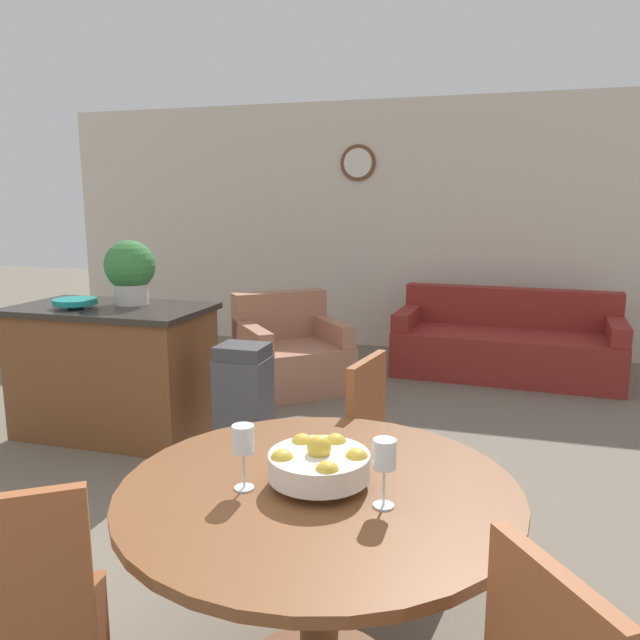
{
  "coord_description": "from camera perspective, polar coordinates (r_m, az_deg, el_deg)",
  "views": [
    {
      "loc": [
        1.15,
        -0.97,
        1.62
      ],
      "look_at": [
        0.12,
        2.51,
        0.93
      ],
      "focal_mm": 35.0,
      "sensor_mm": 36.0,
      "label": 1
    }
  ],
  "objects": [
    {
      "name": "couch",
      "position": [
        6.17,
        16.64,
        -2.28
      ],
      "size": [
        2.08,
        1.01,
        0.79
      ],
      "rotation": [
        0.0,
        0.0,
        -0.06
      ],
      "color": "maroon",
      "rests_on": "ground_plane"
    },
    {
      "name": "fruit_bowl",
      "position": [
        2.03,
        -0.06,
        -12.97
      ],
      "size": [
        0.32,
        0.32,
        0.17
      ],
      "color": "silver",
      "rests_on": "dining_table"
    },
    {
      "name": "potted_plant",
      "position": [
        4.54,
        -16.97,
        4.42
      ],
      "size": [
        0.35,
        0.35,
        0.45
      ],
      "color": "beige",
      "rests_on": "kitchen_island"
    },
    {
      "name": "wine_glass_right",
      "position": [
        1.87,
        5.91,
        -12.37
      ],
      "size": [
        0.07,
        0.07,
        0.21
      ],
      "color": "silver",
      "rests_on": "dining_table"
    },
    {
      "name": "dining_chair_near_left",
      "position": [
        2.04,
        -25.56,
        -23.69
      ],
      "size": [
        0.59,
        0.59,
        0.93
      ],
      "rotation": [
        0.0,
        0.0,
        6.9
      ],
      "color": "brown",
      "rests_on": "ground_plane"
    },
    {
      "name": "dining_chair_far_side",
      "position": [
        2.91,
        6.33,
        -11.89
      ],
      "size": [
        0.49,
        0.49,
        0.93
      ],
      "rotation": [
        0.0,
        0.0,
        4.54
      ],
      "color": "brown",
      "rests_on": "ground_plane"
    },
    {
      "name": "teal_bowl",
      "position": [
        4.54,
        -21.48,
        1.55
      ],
      "size": [
        0.29,
        0.29,
        0.06
      ],
      "color": "teal",
      "rests_on": "kitchen_island"
    },
    {
      "name": "kitchen_island",
      "position": [
        4.62,
        -18.34,
        -4.38
      ],
      "size": [
        1.34,
        0.76,
        0.91
      ],
      "color": "brown",
      "rests_on": "ground_plane"
    },
    {
      "name": "wine_glass_left",
      "position": [
        1.99,
        -7.04,
        -11.02
      ],
      "size": [
        0.07,
        0.07,
        0.21
      ],
      "color": "silver",
      "rests_on": "dining_table"
    },
    {
      "name": "trash_bin",
      "position": [
        4.04,
        -6.99,
        -7.43
      ],
      "size": [
        0.32,
        0.28,
        0.74
      ],
      "color": "#47474C",
      "rests_on": "ground_plane"
    },
    {
      "name": "armchair",
      "position": [
        5.52,
        -2.68,
        -3.3
      ],
      "size": [
        1.2,
        1.2,
        0.82
      ],
      "rotation": [
        0.0,
        0.0,
        0.7
      ],
      "color": "#A87056",
      "rests_on": "ground_plane"
    },
    {
      "name": "wall_back",
      "position": [
        6.97,
        7.07,
        8.47
      ],
      "size": [
        8.0,
        0.09,
        2.7
      ],
      "color": "beige",
      "rests_on": "ground_plane"
    },
    {
      "name": "dining_table",
      "position": [
        2.13,
        -0.09,
        -18.89
      ],
      "size": [
        1.28,
        1.28,
        0.73
      ],
      "color": "brown",
      "rests_on": "ground_plane"
    }
  ]
}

